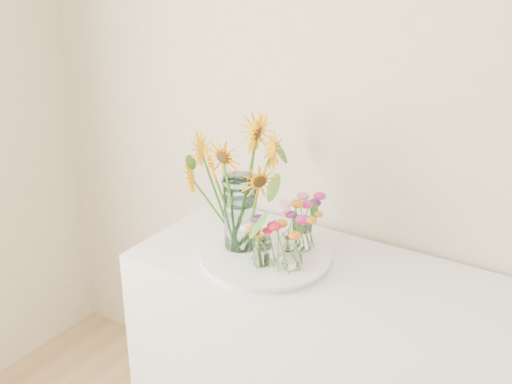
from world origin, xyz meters
TOP-DOWN VIEW (x-y plane):
  - counter at (-0.41, 1.93)m, footprint 1.40×0.60m
  - tray at (-0.64, 1.88)m, footprint 0.44×0.44m
  - mason_jar at (-0.75, 1.88)m, footprint 0.15×0.15m
  - sunflower_bouquet at (-0.75, 1.88)m, footprint 0.89×0.89m
  - small_vase_a at (-0.62, 1.81)m, footprint 0.07×0.07m
  - wildflower_posy_a at (-0.62, 1.81)m, footprint 0.20×0.20m
  - small_vase_b at (-0.53, 1.84)m, footprint 0.09×0.09m
  - wildflower_posy_b at (-0.53, 1.84)m, footprint 0.20×0.20m
  - small_vase_c at (-0.56, 1.98)m, footprint 0.08×0.08m
  - wildflower_posy_c at (-0.56, 1.98)m, footprint 0.19×0.19m

SIDE VIEW (x-z plane):
  - counter at x=-0.41m, z-range 0.00..0.90m
  - tray at x=-0.64m, z-range 0.90..0.92m
  - small_vase_a at x=-0.62m, z-range 0.93..1.03m
  - small_vase_c at x=-0.56m, z-range 0.93..1.05m
  - small_vase_b at x=-0.53m, z-range 0.93..1.05m
  - wildflower_posy_a at x=-0.62m, z-range 0.93..1.12m
  - wildflower_posy_c at x=-0.56m, z-range 0.93..1.14m
  - wildflower_posy_b at x=-0.53m, z-range 0.92..1.14m
  - mason_jar at x=-0.75m, z-range 0.92..1.20m
  - sunflower_bouquet at x=-0.75m, z-range 0.92..1.43m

